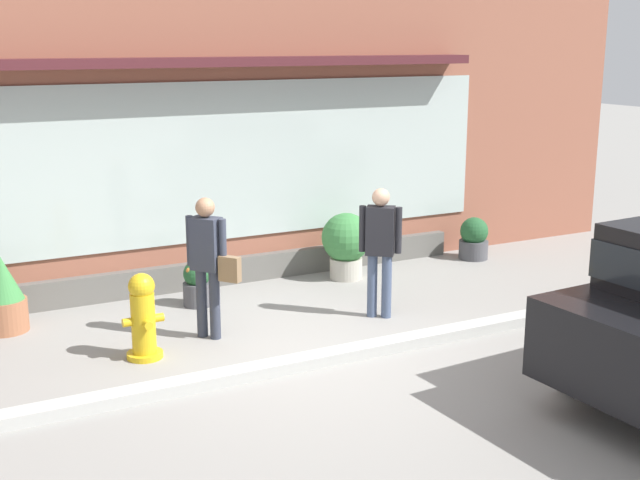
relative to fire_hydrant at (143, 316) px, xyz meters
The scene contains 10 objects.
ground_plane 1.86m from the fire_hydrant, 26.78° to the right, with size 60.00×60.00×0.00m, color gray.
curb_strip 1.95m from the fire_hydrant, 32.16° to the right, with size 14.00×0.24×0.12m, color #B2B2AD.
storefront 3.54m from the fire_hydrant, 55.62° to the left, with size 14.00×0.81×5.15m.
fire_hydrant is the anchor object (origin of this frame).
pedestrian_with_handbag 0.99m from the fire_hydrant, 16.73° to the left, with size 0.46×0.58×1.60m.
pedestrian_passerby 2.92m from the fire_hydrant, ahead, with size 0.41×0.36×1.58m.
potted_plant_window_right 1.96m from the fire_hydrant, 127.48° to the left, with size 0.52×0.52×0.90m.
potted_plant_near_hydrant 5.85m from the fire_hydrant, 16.54° to the left, with size 0.44×0.44×0.64m.
potted_plant_window_center 3.72m from the fire_hydrant, 25.94° to the left, with size 0.69×0.69×0.93m.
potted_plant_low_front 1.80m from the fire_hydrant, 52.69° to the left, with size 0.36×0.36×0.59m.
Camera 1 is at (-3.77, -7.30, 3.26)m, focal length 46.39 mm.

